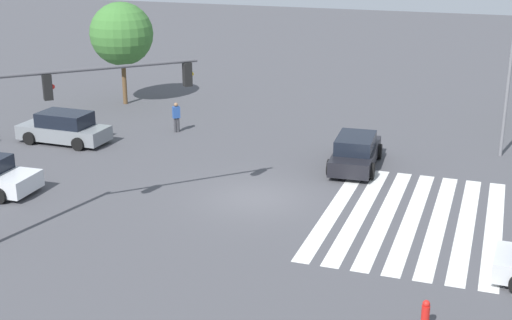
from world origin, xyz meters
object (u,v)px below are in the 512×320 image
car_2 (356,152)px  pedestrian (176,116)px  tree_corner_b (122,34)px  street_light_pole_a (512,48)px  traffic_signal_mast (55,112)px  car_1 (64,128)px  fire_hydrant (425,315)px

car_2 → pedestrian: pedestrian is taller
pedestrian → tree_corner_b: 7.85m
car_2 → street_light_pole_a: 8.32m
traffic_signal_mast → street_light_pole_a: 19.86m
traffic_signal_mast → tree_corner_b: bearing=68.0°
traffic_signal_mast → car_1: size_ratio=1.31×
fire_hydrant → pedestrian: bearing=43.8°
car_1 → fire_hydrant: car_1 is taller
pedestrian → car_1: bearing=-94.1°
car_2 → tree_corner_b: bearing=61.7°
car_1 → tree_corner_b: tree_corner_b is taller
car_2 → street_light_pole_a: bearing=-61.3°
street_light_pole_a → tree_corner_b: 21.59m
street_light_pole_a → fire_hydrant: bearing=174.7°
car_2 → fire_hydrant: bearing=-164.0°
traffic_signal_mast → fire_hydrant: 13.32m
car_1 → car_2: 14.21m
car_2 → tree_corner_b: size_ratio=0.78×
car_2 → street_light_pole_a: street_light_pole_a is taller
fire_hydrant → traffic_signal_mast: bearing=79.8°
traffic_signal_mast → pedestrian: 13.22m
tree_corner_b → car_1: bearing=-171.8°
traffic_signal_mast → tree_corner_b: size_ratio=0.98×
tree_corner_b → fire_hydrant: bearing=-134.4°
traffic_signal_mast → car_1: 11.55m
pedestrian → fire_hydrant: 20.66m
traffic_signal_mast → street_light_pole_a: (14.01, -14.06, 0.70)m
pedestrian → fire_hydrant: pedestrian is taller
car_2 → pedestrian: (2.46, 9.81, 0.16)m
traffic_signal_mast → fire_hydrant: traffic_signal_mast is taller
street_light_pole_a → traffic_signal_mast: bearing=134.9°
car_2 → street_light_pole_a: (3.83, -6.00, 4.30)m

